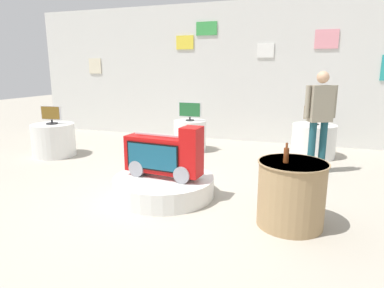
{
  "coord_description": "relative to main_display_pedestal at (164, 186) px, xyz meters",
  "views": [
    {
      "loc": [
        1.86,
        -4.0,
        1.78
      ],
      "look_at": [
        0.19,
        0.83,
        0.62
      ],
      "focal_mm": 31.1,
      "sensor_mm": 36.0,
      "label": 1
    }
  ],
  "objects": [
    {
      "name": "ground_plane",
      "position": [
        -0.01,
        -0.13,
        -0.14
      ],
      "size": [
        30.0,
        30.0,
        0.0
      ],
      "primitive_type": "plane",
      "color": "#A8A091"
    },
    {
      "name": "back_wall_display",
      "position": [
        -0.01,
        4.1,
        1.54
      ],
      "size": [
        10.87,
        0.13,
        3.34
      ],
      "color": "silver",
      "rests_on": "ground"
    },
    {
      "name": "main_display_pedestal",
      "position": [
        0.0,
        0.0,
        0.0
      ],
      "size": [
        1.43,
        1.43,
        0.28
      ],
      "primitive_type": "cylinder",
      "color": "silver",
      "rests_on": "ground"
    },
    {
      "name": "novelty_firetruck_tv",
      "position": [
        0.02,
        -0.01,
        0.45
      ],
      "size": [
        1.14,
        0.43,
        0.75
      ],
      "color": "gray",
      "rests_on": "main_display_pedestal"
    },
    {
      "name": "display_pedestal_left_rear",
      "position": [
        2.04,
        2.98,
        0.2
      ],
      "size": [
        0.87,
        0.87,
        0.67
      ],
      "primitive_type": "cylinder",
      "color": "silver",
      "rests_on": "ground"
    },
    {
      "name": "tv_on_left_rear",
      "position": [
        2.04,
        2.98,
        0.76
      ],
      "size": [
        0.49,
        0.18,
        0.4
      ],
      "color": "black",
      "rests_on": "display_pedestal_left_rear"
    },
    {
      "name": "display_pedestal_center_rear",
      "position": [
        -3.07,
        1.31,
        0.2
      ],
      "size": [
        0.86,
        0.86,
        0.67
      ],
      "primitive_type": "cylinder",
      "color": "silver",
      "rests_on": "ground"
    },
    {
      "name": "tv_on_center_rear",
      "position": [
        -3.07,
        1.31,
        0.73
      ],
      "size": [
        0.44,
        0.23,
        0.37
      ],
      "color": "black",
      "rests_on": "display_pedestal_center_rear"
    },
    {
      "name": "display_pedestal_right_rear",
      "position": [
        -0.53,
        2.65,
        0.2
      ],
      "size": [
        0.71,
        0.71,
        0.67
      ],
      "primitive_type": "cylinder",
      "color": "silver",
      "rests_on": "ground"
    },
    {
      "name": "tv_on_right_rear",
      "position": [
        -0.53,
        2.65,
        0.75
      ],
      "size": [
        0.51,
        0.19,
        0.41
      ],
      "color": "black",
      "rests_on": "display_pedestal_right_rear"
    },
    {
      "name": "side_table_round",
      "position": [
        1.76,
        -0.37,
        0.25
      ],
      "size": [
        0.78,
        0.78,
        0.76
      ],
      "color": "#9E7F56",
      "rests_on": "ground"
    },
    {
      "name": "bottle_on_side_table",
      "position": [
        1.68,
        -0.43,
        0.71
      ],
      "size": [
        0.06,
        0.06,
        0.23
      ],
      "color": "brown",
      "rests_on": "side_table_round"
    },
    {
      "name": "shopper_browsing_near_truck",
      "position": [
        2.08,
        1.82,
        0.89
      ],
      "size": [
        0.51,
        0.35,
        1.74
      ],
      "color": "#194751",
      "rests_on": "ground"
    }
  ]
}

